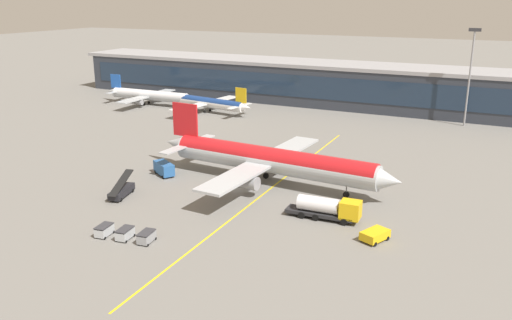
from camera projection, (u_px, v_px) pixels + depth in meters
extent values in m
plane|color=slate|center=(237.00, 189.00, 89.06)|extent=(700.00, 700.00, 0.00)
cube|color=yellow|center=(269.00, 190.00, 88.70)|extent=(1.37, 80.00, 0.01)
cube|color=#2D333D|center=(384.00, 89.00, 150.43)|extent=(195.34, 17.69, 11.11)
cube|color=#1E2D42|center=(377.00, 92.00, 142.62)|extent=(189.48, 0.16, 6.22)
cube|color=#99999E|center=(386.00, 68.00, 148.65)|extent=(199.25, 18.05, 1.00)
cylinder|color=#B2B7BC|center=(272.00, 161.00, 90.39)|extent=(37.24, 6.47, 4.09)
cylinder|color=red|center=(272.00, 159.00, 90.29)|extent=(36.49, 6.26, 3.92)
cone|color=#B2B7BC|center=(389.00, 181.00, 80.95)|extent=(4.33, 4.14, 3.88)
cone|color=#B2B7BC|center=(177.00, 143.00, 99.81)|extent=(5.12, 3.78, 3.47)
cube|color=red|center=(185.00, 120.00, 97.42)|extent=(5.32, 0.70, 6.13)
cube|color=#B2B7BC|center=(201.00, 139.00, 101.90)|extent=(2.42, 6.65, 0.24)
cube|color=#B2B7BC|center=(175.00, 149.00, 95.11)|extent=(2.42, 6.65, 0.24)
cube|color=#B2B7BC|center=(290.00, 148.00, 99.35)|extent=(5.80, 15.84, 0.40)
cube|color=#B2B7BC|center=(234.00, 178.00, 83.04)|extent=(5.80, 15.84, 0.40)
cylinder|color=#939399|center=(288.00, 160.00, 96.97)|extent=(3.28, 2.45, 2.25)
cylinder|color=#939399|center=(249.00, 182.00, 85.31)|extent=(3.28, 2.45, 2.25)
cylinder|color=black|center=(346.00, 195.00, 85.12)|extent=(1.02, 0.46, 1.00)
cylinder|color=slate|center=(346.00, 189.00, 84.83)|extent=(0.20, 0.20, 1.97)
cylinder|color=black|center=(266.00, 176.00, 94.01)|extent=(1.02, 0.46, 1.00)
cylinder|color=slate|center=(266.00, 170.00, 93.72)|extent=(0.20, 0.20, 1.97)
cylinder|color=black|center=(256.00, 182.00, 90.96)|extent=(1.02, 0.46, 1.00)
cylinder|color=slate|center=(256.00, 176.00, 90.67)|extent=(0.20, 0.20, 1.97)
cube|color=#232326|center=(320.00, 213.00, 77.21)|extent=(10.10, 2.94, 0.50)
cube|color=yellow|center=(350.00, 210.00, 75.17)|extent=(2.91, 2.62, 2.50)
cube|color=black|center=(360.00, 208.00, 74.55)|extent=(0.26, 2.30, 1.12)
cylinder|color=silver|center=(318.00, 204.00, 76.92)|extent=(6.09, 2.47, 2.20)
cylinder|color=black|center=(348.00, 216.00, 76.87)|extent=(1.01, 0.39, 1.00)
cylinder|color=black|center=(344.00, 222.00, 74.79)|extent=(1.01, 0.39, 1.00)
cylinder|color=black|center=(320.00, 212.00, 78.44)|extent=(1.01, 0.39, 1.00)
cylinder|color=black|center=(315.00, 217.00, 76.36)|extent=(1.01, 0.39, 1.00)
cylinder|color=black|center=(307.00, 209.00, 79.24)|extent=(1.01, 0.39, 1.00)
cylinder|color=black|center=(302.00, 215.00, 77.16)|extent=(1.01, 0.39, 1.00)
cube|color=black|center=(122.00, 191.00, 85.50)|extent=(3.26, 6.28, 1.10)
cube|color=black|center=(121.00, 183.00, 85.07)|extent=(2.91, 7.02, 2.38)
cylinder|color=black|center=(121.00, 200.00, 83.52)|extent=(0.38, 0.64, 0.60)
cylinder|color=black|center=(111.00, 199.00, 83.87)|extent=(0.38, 0.64, 0.60)
cylinder|color=black|center=(132.00, 191.00, 87.44)|extent=(0.38, 0.64, 0.60)
cylinder|color=black|center=(123.00, 190.00, 87.79)|extent=(0.38, 0.64, 0.60)
cube|color=yellow|center=(375.00, 235.00, 70.05)|extent=(3.61, 4.40, 1.10)
cube|color=black|center=(379.00, 231.00, 70.58)|extent=(2.43, 2.04, 0.33)
cylinder|color=black|center=(374.00, 233.00, 71.79)|extent=(0.47, 0.65, 0.60)
cylinder|color=black|center=(387.00, 238.00, 70.29)|extent=(0.47, 0.65, 0.60)
cylinder|color=black|center=(362.00, 239.00, 70.13)|extent=(0.47, 0.65, 0.60)
cylinder|color=black|center=(375.00, 244.00, 68.63)|extent=(0.47, 0.65, 0.60)
cube|color=#285B9E|center=(164.00, 168.00, 95.62)|extent=(5.35, 4.45, 2.00)
cube|color=black|center=(161.00, 164.00, 96.54)|extent=(2.49, 2.53, 0.60)
cylinder|color=black|center=(156.00, 172.00, 96.87)|extent=(0.64, 0.53, 0.60)
cylinder|color=black|center=(165.00, 170.00, 97.81)|extent=(0.64, 0.53, 0.60)
cylinder|color=black|center=(163.00, 177.00, 94.02)|extent=(0.64, 0.53, 0.60)
cylinder|color=black|center=(173.00, 175.00, 94.97)|extent=(0.64, 0.53, 0.60)
cube|color=#B2B7BC|center=(104.00, 231.00, 71.56)|extent=(1.82, 2.77, 1.10)
cube|color=#333338|center=(104.00, 226.00, 71.35)|extent=(1.85, 2.82, 0.10)
cylinder|color=black|center=(104.00, 230.00, 72.89)|extent=(0.16, 0.37, 0.36)
cylinder|color=black|center=(114.00, 232.00, 72.43)|extent=(0.16, 0.37, 0.36)
cylinder|color=black|center=(95.00, 237.00, 71.01)|extent=(0.16, 0.37, 0.36)
cylinder|color=black|center=(105.00, 238.00, 70.55)|extent=(0.16, 0.37, 0.36)
cube|color=#B2B7BC|center=(125.00, 234.00, 70.58)|extent=(1.82, 2.77, 1.10)
cube|color=#333338|center=(125.00, 229.00, 70.37)|extent=(1.85, 2.82, 0.10)
cylinder|color=black|center=(125.00, 234.00, 71.91)|extent=(0.16, 0.37, 0.36)
cylinder|color=black|center=(134.00, 235.00, 71.45)|extent=(0.16, 0.37, 0.36)
cylinder|color=black|center=(116.00, 240.00, 70.03)|extent=(0.16, 0.37, 0.36)
cylinder|color=black|center=(126.00, 242.00, 69.57)|extent=(0.16, 0.37, 0.36)
cube|color=gray|center=(146.00, 237.00, 69.59)|extent=(1.82, 2.77, 1.10)
cube|color=#333338|center=(146.00, 232.00, 69.39)|extent=(1.85, 2.82, 0.10)
cylinder|color=black|center=(146.00, 237.00, 70.93)|extent=(0.16, 0.37, 0.36)
cylinder|color=black|center=(156.00, 239.00, 70.47)|extent=(0.16, 0.37, 0.36)
cylinder|color=black|center=(137.00, 244.00, 69.04)|extent=(0.16, 0.37, 0.36)
cylinder|color=black|center=(148.00, 245.00, 68.58)|extent=(0.16, 0.37, 0.36)
cylinder|color=#B2B7BC|center=(150.00, 96.00, 156.53)|extent=(25.76, 2.94, 2.72)
cylinder|color=silver|center=(150.00, 95.00, 156.46)|extent=(25.24, 2.82, 2.61)
cone|color=#B2B7BC|center=(190.00, 99.00, 150.85)|extent=(2.74, 2.60, 2.58)
cone|color=#B2B7BC|center=(112.00, 91.00, 162.19)|extent=(3.28, 2.34, 2.31)
cube|color=#1E51B2|center=(116.00, 81.00, 160.62)|extent=(3.53, 0.30, 4.07)
cube|color=#B2B7BC|center=(124.00, 90.00, 163.64)|extent=(1.53, 4.36, 0.18)
cube|color=#B2B7BC|center=(112.00, 93.00, 158.95)|extent=(1.53, 4.36, 0.18)
cube|color=#B2B7BC|center=(161.00, 92.00, 162.89)|extent=(3.67, 10.84, 0.30)
cube|color=#B2B7BC|center=(133.00, 100.00, 151.22)|extent=(3.67, 10.84, 0.30)
cylinder|color=#939399|center=(159.00, 97.00, 161.19)|extent=(2.10, 1.51, 1.49)
cylinder|color=#939399|center=(139.00, 102.00, 152.88)|extent=(2.10, 1.51, 1.49)
cylinder|color=black|center=(177.00, 106.00, 153.43)|extent=(0.75, 0.30, 0.75)
cylinder|color=slate|center=(177.00, 104.00, 153.22)|extent=(0.15, 0.15, 1.42)
cylinder|color=black|center=(149.00, 102.00, 158.93)|extent=(0.75, 0.30, 0.75)
cylinder|color=slate|center=(149.00, 100.00, 158.72)|extent=(0.15, 0.15, 1.42)
cylinder|color=black|center=(144.00, 104.00, 156.82)|extent=(0.75, 0.30, 0.75)
cylinder|color=slate|center=(144.00, 102.00, 156.61)|extent=(0.15, 0.15, 1.42)
cylinder|color=white|center=(203.00, 102.00, 147.86)|extent=(27.63, 7.01, 2.61)
cylinder|color=navy|center=(203.00, 101.00, 147.80)|extent=(27.07, 6.82, 2.50)
cone|color=white|center=(164.00, 97.00, 155.97)|extent=(2.97, 2.87, 2.48)
cone|color=white|center=(246.00, 107.00, 139.61)|extent=(3.45, 2.69, 2.22)
cube|color=gold|center=(241.00, 95.00, 139.58)|extent=(3.39, 0.79, 3.91)
cube|color=white|center=(233.00, 108.00, 138.66)|extent=(2.04, 4.34, 0.17)
cube|color=white|center=(245.00, 104.00, 142.74)|extent=(2.04, 4.34, 0.17)
cube|color=white|center=(188.00, 107.00, 141.81)|extent=(5.15, 11.97, 0.28)
cube|color=white|center=(222.00, 99.00, 152.89)|extent=(5.15, 11.97, 0.28)
cylinder|color=#939399|center=(191.00, 109.00, 144.09)|extent=(2.21, 1.74, 1.43)
cylinder|color=#939399|center=(215.00, 103.00, 151.91)|extent=(2.21, 1.74, 1.43)
cylinder|color=black|center=(177.00, 106.00, 154.00)|extent=(0.73, 0.39, 0.69)
cylinder|color=slate|center=(176.00, 104.00, 153.81)|extent=(0.14, 0.14, 1.30)
cylinder|color=black|center=(205.00, 112.00, 146.70)|extent=(0.73, 0.39, 0.69)
cylinder|color=slate|center=(205.00, 109.00, 146.51)|extent=(0.14, 0.14, 1.30)
cylinder|color=black|center=(210.00, 110.00, 148.53)|extent=(0.73, 0.39, 0.69)
cylinder|color=slate|center=(210.00, 108.00, 148.34)|extent=(0.14, 0.14, 1.30)
cylinder|color=gray|center=(469.00, 80.00, 128.85)|extent=(0.44, 0.44, 22.71)
cube|color=#333338|center=(475.00, 30.00, 125.38)|extent=(2.80, 0.50, 0.80)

